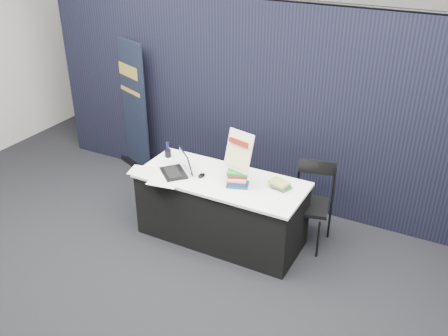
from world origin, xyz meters
The scene contains 15 objects.
floor centered at (0.00, 0.00, 0.00)m, with size 8.00×8.00×0.00m, color black.
wall_back centered at (0.00, 4.00, 1.75)m, with size 8.00×0.02×3.50m, color #A5A29C.
drape_partition centered at (0.00, 1.60, 1.20)m, with size 6.00×0.08×2.40m, color black.
display_table centered at (0.00, 0.55, 0.38)m, with size 1.80×0.75×0.75m.
laptop centered at (-0.50, 0.45, 0.81)m, with size 0.40×0.44×0.25m.
mouse centered at (-0.20, 0.49, 0.77)m, with size 0.06×0.10×0.03m, color black.
brochure_left centered at (-0.82, 0.31, 0.75)m, with size 0.31×0.22×0.00m, color silver.
brochure_mid centered at (-0.49, 0.22, 0.75)m, with size 0.32×0.23×0.00m, color white.
brochure_right centered at (-0.62, 0.55, 0.75)m, with size 0.34×0.24×0.00m, color silver.
pen_cup centered at (-0.78, 0.72, 0.80)m, with size 0.07×0.07×0.09m, color black.
book_stack_tall centered at (0.21, 0.50, 0.84)m, with size 0.26×0.23×0.17m.
book_stack_short centered at (0.62, 0.66, 0.79)m, with size 0.21×0.18×0.08m.
info_sign centered at (0.21, 0.53, 1.12)m, with size 0.33×0.18×0.42m.
pullup_banner centered at (-1.88, 1.50, 0.80)m, with size 0.75×0.38×1.81m.
stacking_chair centered at (0.86, 0.95, 0.51)m, with size 0.50×0.51×0.91m.
Camera 1 is at (2.17, -3.48, 3.30)m, focal length 40.00 mm.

